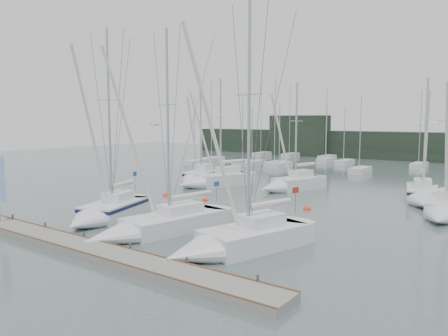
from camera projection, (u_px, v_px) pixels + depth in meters
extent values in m
plane|color=#4D5E5B|center=(157.00, 234.00, 27.75)|extent=(160.00, 160.00, 0.00)
cube|color=slate|center=(92.00, 250.00, 23.72)|extent=(24.00, 2.00, 0.40)
cube|color=black|center=(406.00, 146.00, 77.21)|extent=(90.00, 4.00, 5.00)
cube|color=black|center=(299.00, 136.00, 87.17)|extent=(12.00, 3.00, 8.00)
cube|color=silver|center=(262.00, 154.00, 85.81)|extent=(1.80, 4.50, 0.90)
cylinder|color=#AAADB2|center=(261.00, 117.00, 84.60)|extent=(0.12, 0.12, 13.60)
cube|color=silver|center=(290.00, 156.00, 83.22)|extent=(1.80, 4.50, 0.90)
cylinder|color=#AAADB2|center=(290.00, 119.00, 82.05)|extent=(0.12, 0.12, 12.94)
cube|color=silver|center=(281.00, 165.00, 65.56)|extent=(1.80, 4.50, 0.90)
cylinder|color=#AAADB2|center=(279.00, 133.00, 64.61)|extent=(0.12, 0.12, 8.97)
cube|color=silver|center=(244.00, 163.00, 69.17)|extent=(1.80, 4.50, 0.90)
cylinder|color=#AAADB2|center=(243.00, 129.00, 68.17)|extent=(0.12, 0.12, 9.72)
cube|color=silver|center=(213.00, 160.00, 74.86)|extent=(1.80, 4.50, 0.90)
cylinder|color=#AAADB2|center=(211.00, 119.00, 73.68)|extent=(0.12, 0.12, 13.02)
cube|color=silver|center=(345.00, 163.00, 69.73)|extent=(1.80, 4.50, 0.90)
cylinder|color=#AAADB2|center=(344.00, 134.00, 68.82)|extent=(0.12, 0.12, 8.29)
cube|color=silver|center=(327.00, 158.00, 78.35)|extent=(1.80, 4.50, 0.90)
cylinder|color=#AAADB2|center=(327.00, 130.00, 77.38)|extent=(0.12, 0.12, 9.15)
cube|color=silver|center=(326.00, 161.00, 73.07)|extent=(1.80, 4.50, 0.90)
cylinder|color=#AAADB2|center=(326.00, 123.00, 71.98)|extent=(0.12, 0.12, 11.55)
cube|color=silver|center=(254.00, 163.00, 68.64)|extent=(1.80, 4.50, 0.90)
cylinder|color=#AAADB2|center=(252.00, 134.00, 67.72)|extent=(0.12, 0.12, 8.29)
cube|color=silver|center=(197.00, 163.00, 69.75)|extent=(1.80, 4.50, 0.90)
cylinder|color=#AAADB2|center=(194.00, 128.00, 68.73)|extent=(0.12, 0.12, 10.13)
cube|color=silver|center=(276.00, 164.00, 67.59)|extent=(1.80, 4.50, 0.90)
cylinder|color=#AAADB2|center=(275.00, 120.00, 66.43)|extent=(0.12, 0.12, 12.61)
cube|color=silver|center=(360.00, 171.00, 59.05)|extent=(1.80, 4.50, 0.90)
cylinder|color=#AAADB2|center=(360.00, 132.00, 58.06)|extent=(0.12, 0.12, 9.62)
cube|color=silver|center=(419.00, 166.00, 65.14)|extent=(1.80, 4.50, 0.90)
cylinder|color=#AAADB2|center=(420.00, 127.00, 64.10)|extent=(0.12, 0.12, 10.65)
cube|color=silver|center=(115.00, 211.00, 32.61)|extent=(4.35, 6.21, 1.45)
cone|color=silver|center=(81.00, 223.00, 28.83)|extent=(3.39, 3.14, 2.80)
cube|color=silver|center=(118.00, 196.00, 32.94)|extent=(2.14, 2.61, 0.68)
cylinder|color=#AAADB2|center=(109.00, 118.00, 31.45)|extent=(0.17, 0.17, 12.49)
cylinder|color=silver|center=(122.00, 184.00, 33.45)|extent=(1.08, 2.70, 0.27)
cube|color=#0F1439|center=(115.00, 205.00, 32.55)|extent=(4.38, 6.23, 0.24)
cube|color=navy|center=(135.00, 174.00, 35.16)|extent=(0.17, 0.50, 0.35)
cube|color=silver|center=(175.00, 224.00, 28.79)|extent=(4.17, 7.37, 1.35)
cone|color=silver|center=(107.00, 238.00, 25.45)|extent=(3.40, 3.48, 2.88)
cube|color=silver|center=(181.00, 208.00, 28.98)|extent=(2.09, 3.03, 0.63)
cylinder|color=#AAADB2|center=(168.00, 124.00, 27.72)|extent=(0.16, 0.16, 11.85)
cylinder|color=silver|center=(192.00, 195.00, 29.52)|extent=(0.90, 3.37, 0.25)
cube|color=navy|center=(217.00, 184.00, 30.99)|extent=(0.11, 0.48, 0.32)
cube|color=silver|center=(254.00, 240.00, 24.85)|extent=(4.65, 6.81, 1.49)
cone|color=silver|center=(188.00, 254.00, 22.19)|extent=(3.63, 3.41, 2.98)
cube|color=silver|center=(261.00, 220.00, 25.02)|extent=(2.29, 2.85, 0.70)
cylinder|color=#AAADB2|center=(249.00, 117.00, 23.80)|extent=(0.18, 0.18, 12.38)
cylinder|color=silver|center=(271.00, 203.00, 25.37)|extent=(1.14, 2.99, 0.28)
cube|color=#A12315|center=(296.00, 190.00, 26.54)|extent=(0.17, 0.52, 0.36)
cube|color=silver|center=(202.00, 177.00, 51.21)|extent=(4.01, 5.95, 1.58)
cone|color=silver|center=(188.00, 182.00, 47.60)|extent=(3.17, 2.96, 2.63)
cube|color=silver|center=(204.00, 167.00, 51.57)|extent=(1.98, 2.49, 0.74)
cylinder|color=#AAADB2|center=(201.00, 130.00, 50.23)|extent=(0.19, 0.19, 9.63)
cylinder|color=silver|center=(206.00, 159.00, 51.99)|extent=(1.00, 2.64, 0.29)
cube|color=#0F1439|center=(202.00, 173.00, 51.16)|extent=(4.03, 5.97, 0.26)
cube|color=silver|center=(224.00, 181.00, 48.21)|extent=(4.58, 6.62, 1.61)
cone|color=silver|center=(190.00, 184.00, 45.79)|extent=(3.41, 3.35, 2.69)
cube|color=silver|center=(228.00, 170.00, 48.38)|extent=(2.21, 2.78, 0.75)
cylinder|color=#AAADB2|center=(221.00, 127.00, 47.30)|extent=(0.19, 0.19, 10.32)
cylinder|color=silver|center=(233.00, 161.00, 48.64)|extent=(1.28, 2.89, 0.30)
cube|color=silver|center=(298.00, 185.00, 45.39)|extent=(4.01, 5.95, 1.57)
cone|color=silver|center=(270.00, 188.00, 43.08)|extent=(3.09, 2.97, 2.52)
cube|color=silver|center=(302.00, 173.00, 45.58)|extent=(1.97, 2.49, 0.73)
cylinder|color=#AAADB2|center=(296.00, 131.00, 44.53)|extent=(0.19, 0.19, 9.72)
cylinder|color=silver|center=(306.00, 164.00, 45.81)|extent=(1.07, 2.63, 0.29)
cube|color=silver|center=(422.00, 196.00, 39.17)|extent=(3.80, 5.86, 1.50)
cone|color=silver|center=(424.00, 203.00, 35.64)|extent=(3.07, 2.86, 2.60)
cube|color=silver|center=(423.00, 183.00, 39.51)|extent=(1.90, 2.43, 0.70)
cylinder|color=#AAADB2|center=(425.00, 134.00, 38.20)|extent=(0.18, 0.18, 9.63)
cylinder|color=silver|center=(423.00, 172.00, 39.94)|extent=(0.89, 2.63, 0.28)
cube|color=#0F1439|center=(422.00, 190.00, 39.12)|extent=(3.82, 5.88, 0.25)
cube|color=silver|center=(447.00, 209.00, 33.23)|extent=(2.72, 5.35, 1.49)
cone|color=silver|center=(440.00, 219.00, 30.13)|extent=(2.58, 2.36, 2.48)
sphere|color=#F23C15|center=(205.00, 200.00, 39.27)|extent=(0.55, 0.55, 0.55)
sphere|color=#F23C15|center=(307.00, 209.00, 35.38)|extent=(0.63, 0.63, 0.63)
sphere|color=#F23C15|center=(166.00, 196.00, 41.71)|extent=(0.66, 0.66, 0.66)
cube|color=blue|center=(2.00, 179.00, 29.00)|extent=(0.60, 0.19, 3.06)
ellipsoid|color=silver|center=(154.00, 125.00, 29.15)|extent=(0.31, 0.46, 0.19)
cube|color=#989CA1|center=(152.00, 124.00, 29.36)|extent=(0.45, 0.24, 0.10)
cube|color=#989CA1|center=(157.00, 124.00, 28.94)|extent=(0.45, 0.24, 0.10)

